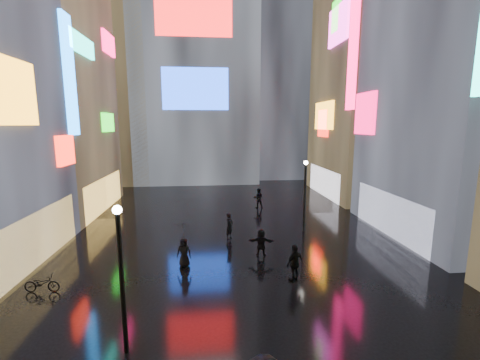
{
  "coord_description": "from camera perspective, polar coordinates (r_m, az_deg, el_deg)",
  "views": [
    {
      "loc": [
        -1.53,
        -3.63,
        7.72
      ],
      "look_at": [
        0.0,
        12.0,
        5.0
      ],
      "focal_mm": 24.0,
      "sensor_mm": 36.0,
      "label": 1
    }
  ],
  "objects": [
    {
      "name": "umbrella_2",
      "position": [
        17.8,
        -10.04,
        -8.83
      ],
      "size": [
        1.01,
        1.03,
        0.89
      ],
      "primitive_type": "imported",
      "rotation": [
        0.0,
        0.0,
        6.24
      ],
      "color": "black",
      "rests_on": "pedestrian_4"
    },
    {
      "name": "building_right_far",
      "position": [
        38.43,
        22.83,
        18.46
      ],
      "size": [
        10.28,
        12.0,
        28.0
      ],
      "color": "black",
      "rests_on": "ground"
    },
    {
      "name": "lamp_near",
      "position": [
        11.63,
        -20.35,
        -15.06
      ],
      "size": [
        0.3,
        0.3,
        5.2
      ],
      "color": "black",
      "rests_on": "ground"
    },
    {
      "name": "building_left_far",
      "position": [
        33.13,
        -32.5,
        13.99
      ],
      "size": [
        10.28,
        12.0,
        22.0
      ],
      "color": "black",
      "rests_on": "ground"
    },
    {
      "name": "pedestrian_6",
      "position": [
        22.06,
        -1.88,
        -8.22
      ],
      "size": [
        0.73,
        0.78,
        1.78
      ],
      "primitive_type": "imported",
      "rotation": [
        0.0,
        0.0,
        0.95
      ],
      "color": "black",
      "rests_on": "ground"
    },
    {
      "name": "pedestrian_3",
      "position": [
        16.64,
        9.7,
        -14.34
      ],
      "size": [
        1.18,
        1.01,
        1.9
      ],
      "primitive_type": "imported",
      "rotation": [
        0.0,
        0.0,
        3.74
      ],
      "color": "black",
      "rests_on": "ground"
    },
    {
      "name": "tower_main",
      "position": [
        49.45,
        -7.86,
        25.33
      ],
      "size": [
        16.0,
        14.2,
        42.0
      ],
      "color": "black",
      "rests_on": "ground"
    },
    {
      "name": "tower_flank_left",
      "position": [
        47.6,
        -21.58,
        15.53
      ],
      "size": [
        10.0,
        10.0,
        26.0
      ],
      "primitive_type": "cube",
      "color": "black",
      "rests_on": "ground"
    },
    {
      "name": "pedestrian_7",
      "position": [
        30.04,
        3.28,
        -3.24
      ],
      "size": [
        0.96,
        0.77,
        1.87
      ],
      "primitive_type": "imported",
      "rotation": [
        0.0,
        0.0,
        3.07
      ],
      "color": "black",
      "rests_on": "ground"
    },
    {
      "name": "lamp_far",
      "position": [
        23.55,
        11.45,
        -2.07
      ],
      "size": [
        0.3,
        0.3,
        5.2
      ],
      "color": "black",
      "rests_on": "ground"
    },
    {
      "name": "tower_flank_right",
      "position": [
        51.58,
        6.68,
        20.13
      ],
      "size": [
        12.0,
        12.0,
        34.0
      ],
      "primitive_type": "cube",
      "color": "black",
      "rests_on": "ground"
    },
    {
      "name": "pedestrian_5",
      "position": [
        19.36,
        3.78,
        -11.08
      ],
      "size": [
        1.59,
        0.78,
        1.64
      ],
      "primitive_type": "imported",
      "rotation": [
        0.0,
        0.0,
        2.94
      ],
      "color": "black",
      "rests_on": "ground"
    },
    {
      "name": "pedestrian_4",
      "position": [
        18.23,
        -9.92,
        -12.58
      ],
      "size": [
        0.88,
        0.66,
        1.63
      ],
      "primitive_type": "imported",
      "rotation": [
        0.0,
        0.0,
        -0.18
      ],
      "color": "black",
      "rests_on": "ground"
    },
    {
      "name": "ground",
      "position": [
        24.91,
        -1.82,
        -8.23
      ],
      "size": [
        140.0,
        140.0,
        0.0
      ],
      "primitive_type": "plane",
      "color": "black",
      "rests_on": "ground"
    },
    {
      "name": "bicycle",
      "position": [
        18.19,
        -31.76,
        -15.37
      ],
      "size": [
        1.66,
        0.67,
        0.85
      ],
      "primitive_type": "imported",
      "rotation": [
        0.0,
        0.0,
        1.5
      ],
      "color": "black",
      "rests_on": "ground"
    },
    {
      "name": "building_right_mid",
      "position": [
        28.03,
        36.68,
        23.02
      ],
      "size": [
        10.28,
        13.7,
        30.0
      ],
      "color": "black",
      "rests_on": "ground"
    }
  ]
}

